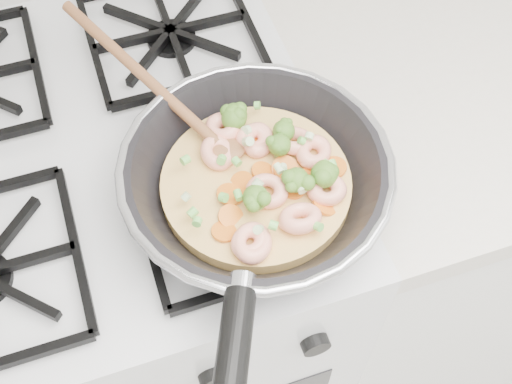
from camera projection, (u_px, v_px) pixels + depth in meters
name	position (u px, v px, depth m)	size (l,w,h in m)	color
stove	(139.00, 291.00, 1.23)	(0.60, 0.60, 0.92)	silver
skillet	(256.00, 181.00, 0.76)	(0.32, 0.62, 0.09)	black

